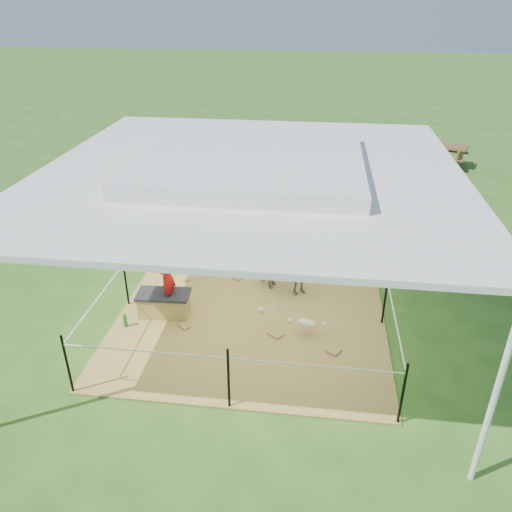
# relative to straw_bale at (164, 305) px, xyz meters

# --- Properties ---
(ground) EXTENTS (90.00, 90.00, 0.00)m
(ground) POSITION_rel_straw_bale_xyz_m (1.51, 0.22, -0.22)
(ground) COLOR #2D5919
(ground) RESTS_ON ground
(hay_patch) EXTENTS (4.60, 4.60, 0.03)m
(hay_patch) POSITION_rel_straw_bale_xyz_m (1.51, 0.22, -0.20)
(hay_patch) COLOR brown
(hay_patch) RESTS_ON ground
(canopy_tent) EXTENTS (6.30, 6.30, 2.90)m
(canopy_tent) POSITION_rel_straw_bale_xyz_m (1.51, 0.22, 2.47)
(canopy_tent) COLOR silver
(canopy_tent) RESTS_ON ground
(rope_fence) EXTENTS (4.54, 4.54, 1.00)m
(rope_fence) POSITION_rel_straw_bale_xyz_m (1.51, 0.22, 0.43)
(rope_fence) COLOR black
(rope_fence) RESTS_ON ground
(straw_bale) EXTENTS (0.87, 0.47, 0.38)m
(straw_bale) POSITION_rel_straw_bale_xyz_m (0.00, 0.00, 0.00)
(straw_bale) COLOR #A5863C
(straw_bale) RESTS_ON hay_patch
(dark_cloth) EXTENTS (0.93, 0.52, 0.05)m
(dark_cloth) POSITION_rel_straw_bale_xyz_m (0.00, 0.00, 0.21)
(dark_cloth) COLOR black
(dark_cloth) RESTS_ON straw_bale
(woman) EXTENTS (0.26, 0.38, 1.02)m
(woman) POSITION_rel_straw_bale_xyz_m (0.10, 0.00, 0.70)
(woman) COLOR red
(woman) RESTS_ON straw_bale
(green_bottle) EXTENTS (0.07, 0.07, 0.24)m
(green_bottle) POSITION_rel_straw_bale_xyz_m (-0.55, -0.45, -0.07)
(green_bottle) COLOR #1A7726
(green_bottle) RESTS_ON hay_patch
(pony) EXTENTS (1.23, 0.82, 0.96)m
(pony) POSITION_rel_straw_bale_xyz_m (2.02, 0.98, 0.29)
(pony) COLOR #4D4D52
(pony) RESTS_ON hay_patch
(pink_hat) EXTENTS (0.30, 0.30, 0.14)m
(pink_hat) POSITION_rel_straw_bale_xyz_m (2.02, 0.98, 0.84)
(pink_hat) COLOR pink
(pink_hat) RESTS_ON pony
(foal) EXTENTS (1.01, 0.73, 0.51)m
(foal) POSITION_rel_straw_bale_xyz_m (2.49, -0.29, 0.06)
(foal) COLOR #C8B392
(foal) RESTS_ON hay_patch
(trash_barrel) EXTENTS (0.77, 0.77, 0.98)m
(trash_barrel) POSITION_rel_straw_bale_xyz_m (5.85, 6.98, 0.27)
(trash_barrel) COLOR #1736AD
(trash_barrel) RESTS_ON ground
(picnic_table_near) EXTENTS (2.02, 1.55, 0.79)m
(picnic_table_near) POSITION_rel_straw_bale_xyz_m (3.76, 8.79, 0.18)
(picnic_table_near) COLOR brown
(picnic_table_near) RESTS_ON ground
(picnic_table_far) EXTENTS (1.97, 1.71, 0.68)m
(picnic_table_far) POSITION_rel_straw_bale_xyz_m (6.41, 9.53, 0.12)
(picnic_table_far) COLOR #53381C
(picnic_table_far) RESTS_ON ground
(distant_person) EXTENTS (0.58, 0.50, 1.04)m
(distant_person) POSITION_rel_straw_bale_xyz_m (3.73, 8.39, 0.30)
(distant_person) COLOR blue
(distant_person) RESTS_ON ground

